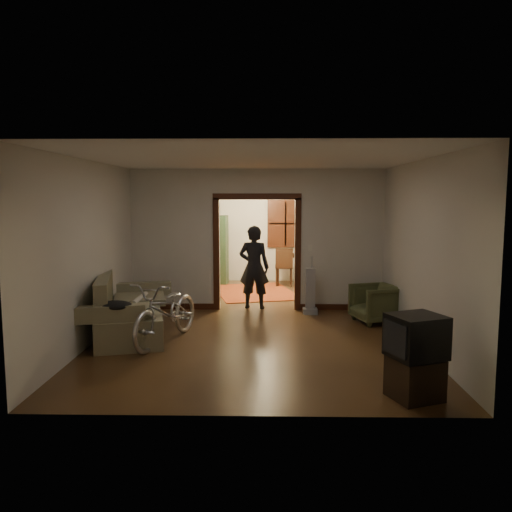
{
  "coord_description": "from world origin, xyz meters",
  "views": [
    {
      "loc": [
        0.18,
        -9.15,
        2.23
      ],
      "look_at": [
        0.0,
        -0.3,
        1.2
      ],
      "focal_mm": 35.0,
      "sensor_mm": 36.0,
      "label": 1
    }
  ],
  "objects_px": {
    "armchair": "(375,303)",
    "person": "(254,267)",
    "desk": "(296,270)",
    "bicycle": "(167,311)",
    "sofa": "(129,304)",
    "locker": "(210,250)"
  },
  "relations": [
    {
      "from": "armchair",
      "to": "person",
      "type": "relative_size",
      "value": 0.45
    },
    {
      "from": "armchair",
      "to": "desk",
      "type": "relative_size",
      "value": 0.71
    },
    {
      "from": "locker",
      "to": "desk",
      "type": "xyz_separation_m",
      "value": [
        2.24,
        -0.19,
        -0.5
      ]
    },
    {
      "from": "sofa",
      "to": "armchair",
      "type": "height_order",
      "value": "sofa"
    },
    {
      "from": "desk",
      "to": "locker",
      "type": "bearing_deg",
      "value": -167.67
    },
    {
      "from": "armchair",
      "to": "locker",
      "type": "height_order",
      "value": "locker"
    },
    {
      "from": "armchair",
      "to": "person",
      "type": "distance_m",
      "value": 2.53
    },
    {
      "from": "person",
      "to": "sofa",
      "type": "bearing_deg",
      "value": 54.84
    },
    {
      "from": "bicycle",
      "to": "sofa",
      "type": "bearing_deg",
      "value": 165.51
    },
    {
      "from": "person",
      "to": "bicycle",
      "type": "bearing_deg",
      "value": 71.95
    },
    {
      "from": "person",
      "to": "desk",
      "type": "height_order",
      "value": "person"
    },
    {
      "from": "desk",
      "to": "sofa",
      "type": "bearing_deg",
      "value": -105.31
    },
    {
      "from": "armchair",
      "to": "locker",
      "type": "relative_size",
      "value": 0.42
    },
    {
      "from": "bicycle",
      "to": "locker",
      "type": "height_order",
      "value": "locker"
    },
    {
      "from": "bicycle",
      "to": "person",
      "type": "relative_size",
      "value": 1.11
    },
    {
      "from": "sofa",
      "to": "person",
      "type": "xyz_separation_m",
      "value": [
        1.99,
        2.01,
        0.34
      ]
    },
    {
      "from": "person",
      "to": "desk",
      "type": "distance_m",
      "value": 2.95
    },
    {
      "from": "person",
      "to": "locker",
      "type": "height_order",
      "value": "locker"
    },
    {
      "from": "bicycle",
      "to": "locker",
      "type": "relative_size",
      "value": 1.05
    },
    {
      "from": "bicycle",
      "to": "armchair",
      "type": "bearing_deg",
      "value": 38.1
    },
    {
      "from": "sofa",
      "to": "person",
      "type": "bearing_deg",
      "value": 30.6
    },
    {
      "from": "armchair",
      "to": "desk",
      "type": "distance_m",
      "value": 4.03
    }
  ]
}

